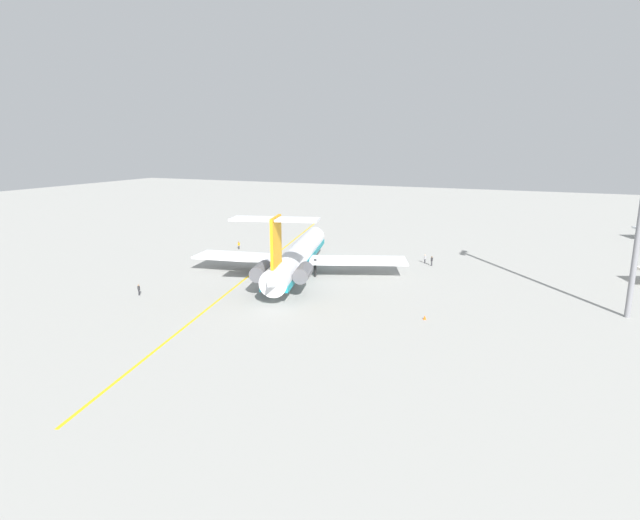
# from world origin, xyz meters

# --- Properties ---
(ground) EXTENTS (354.71, 354.71, 0.00)m
(ground) POSITION_xyz_m (0.00, 0.00, 0.00)
(ground) COLOR #9E9E99
(main_jetliner) EXTENTS (40.36, 36.14, 11.95)m
(main_jetliner) POSITION_xyz_m (-0.52, 8.86, 3.26)
(main_jetliner) COLOR silver
(main_jetliner) RESTS_ON ground
(ground_crew_near_nose) EXTENTS (0.34, 0.30, 1.66)m
(ground_crew_near_nose) POSITION_xyz_m (-15.19, -11.71, 1.05)
(ground_crew_near_nose) COLOR black
(ground_crew_near_nose) RESTS_ON ground
(ground_crew_near_tail) EXTENTS (0.34, 0.34, 1.77)m
(ground_crew_near_tail) POSITION_xyz_m (-16.57, 27.83, 1.12)
(ground_crew_near_tail) COLOR black
(ground_crew_near_tail) RESTS_ON ground
(ground_crew_portside) EXTENTS (0.27, 0.37, 1.67)m
(ground_crew_portside) POSITION_xyz_m (-18.05, 26.28, 1.06)
(ground_crew_portside) COLOR black
(ground_crew_portside) RESTS_ON ground
(ground_crew_starboard) EXTENTS (0.26, 0.41, 1.64)m
(ground_crew_starboard) POSITION_xyz_m (18.73, -7.14, 1.04)
(ground_crew_starboard) COLOR black
(ground_crew_starboard) RESTS_ON ground
(safety_cone_nose) EXTENTS (0.40, 0.40, 0.55)m
(safety_cone_nose) POSITION_xyz_m (12.46, 33.09, 0.28)
(safety_cone_nose) COLOR #EA590F
(safety_cone_nose) RESTS_ON ground
(taxiway_centreline) EXTENTS (101.97, 24.45, 0.01)m
(taxiway_centreline) POSITION_xyz_m (-1.63, 0.53, 0.00)
(taxiway_centreline) COLOR gold
(taxiway_centreline) RESTS_ON ground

